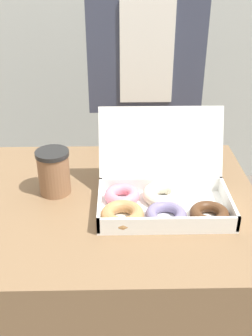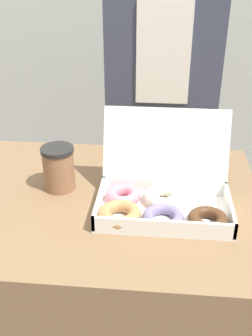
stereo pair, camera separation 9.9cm
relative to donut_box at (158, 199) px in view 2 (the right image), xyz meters
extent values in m
cube|color=brown|center=(-0.15, 0.05, -0.40)|extent=(0.86, 0.67, 0.74)
cube|color=white|center=(0.01, -0.01, -0.03)|extent=(0.34, 0.20, 0.01)
cube|color=white|center=(-0.15, -0.01, -0.01)|extent=(0.01, 0.20, 0.04)
cube|color=white|center=(0.18, -0.01, -0.01)|extent=(0.01, 0.20, 0.04)
cube|color=white|center=(0.01, -0.11, -0.01)|extent=(0.34, 0.01, 0.04)
cube|color=white|center=(0.01, 0.08, -0.01)|extent=(0.34, 0.01, 0.04)
cube|color=white|center=(0.01, 0.12, 0.10)|extent=(0.34, 0.08, 0.19)
torus|color=#B27F4C|center=(-0.09, -0.06, -0.01)|extent=(0.15, 0.15, 0.03)
torus|color=pink|center=(-0.09, 0.03, -0.01)|extent=(0.12, 0.12, 0.03)
torus|color=slate|center=(0.01, -0.06, -0.02)|extent=(0.14, 0.14, 0.03)
torus|color=silver|center=(0.01, 0.03, -0.01)|extent=(0.14, 0.14, 0.03)
torus|color=#4C2D19|center=(0.12, -0.06, -0.02)|extent=(0.12, 0.12, 0.03)
cylinder|color=#8C6042|center=(-0.28, 0.09, 0.02)|extent=(0.09, 0.09, 0.12)
cylinder|color=black|center=(-0.28, 0.09, 0.09)|extent=(0.09, 0.09, 0.01)
cylinder|color=gray|center=(0.00, 0.60, -0.37)|extent=(0.23, 0.23, 0.82)
cube|color=#383D51|center=(0.00, 0.60, 0.31)|extent=(0.41, 0.19, 0.54)
cube|color=silver|center=(0.00, 0.50, 0.26)|extent=(0.19, 0.01, 0.34)
camera|label=1|loc=(-0.10, -0.86, 0.56)|focal=42.00mm
camera|label=2|loc=(0.00, -0.86, 0.56)|focal=42.00mm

